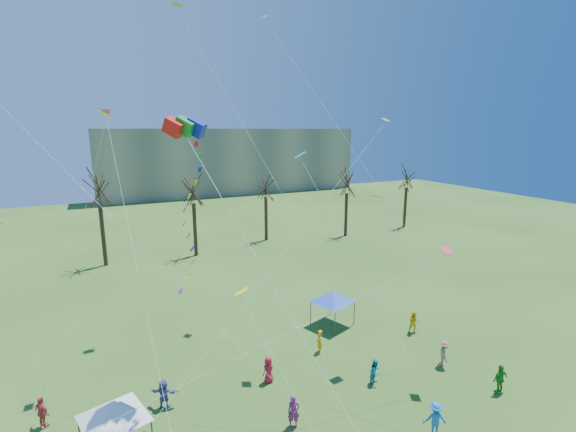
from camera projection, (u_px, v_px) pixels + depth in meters
name	position (u px, v px, depth m)	size (l,w,h in m)	color
distant_building	(230.00, 160.00, 96.50)	(60.00, 14.00, 15.00)	gray
bare_tree_row	(193.00, 197.00, 47.46)	(71.05, 8.47, 10.89)	black
big_box_kite	(196.00, 219.00, 18.28)	(3.42, 5.86, 16.65)	red
canopy_tent_white	(113.00, 410.00, 18.32)	(3.67, 3.67, 2.86)	#3F3F44
canopy_tent_blue	(333.00, 297.00, 30.86)	(3.49, 3.49, 2.77)	#3F3F44
festival_crowd	(291.00, 405.00, 20.99)	(26.35, 10.63, 1.85)	#B41621
small_kites_aloft	(234.00, 153.00, 23.76)	(30.31, 18.01, 33.73)	#FF3C0D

